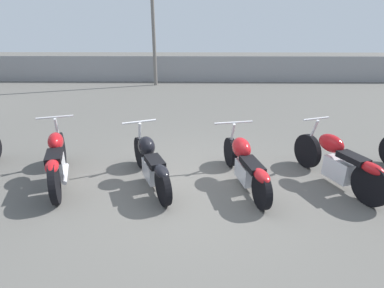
{
  "coord_description": "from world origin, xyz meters",
  "views": [
    {
      "loc": [
        0.07,
        -4.56,
        2.56
      ],
      "look_at": [
        0.0,
        0.34,
        0.65
      ],
      "focal_mm": 28.0,
      "sensor_mm": 36.0,
      "label": 1
    }
  ],
  "objects": [
    {
      "name": "motorcycle_slot_1",
      "position": [
        -2.33,
        0.12,
        0.44
      ],
      "size": [
        0.92,
        2.03,
        1.03
      ],
      "rotation": [
        0.0,
        0.0,
        0.34
      ],
      "color": "black",
      "rests_on": "ground_plane"
    },
    {
      "name": "motorcycle_slot_2",
      "position": [
        -0.7,
        0.08,
        0.41
      ],
      "size": [
        1.01,
        1.93,
        0.96
      ],
      "rotation": [
        0.0,
        0.0,
        0.41
      ],
      "color": "black",
      "rests_on": "ground_plane"
    },
    {
      "name": "motorcycle_slot_3",
      "position": [
        0.91,
        0.08,
        0.41
      ],
      "size": [
        0.79,
        2.07,
        0.93
      ],
      "rotation": [
        0.0,
        0.0,
        0.21
      ],
      "color": "black",
      "rests_on": "ground_plane"
    },
    {
      "name": "ground_plane",
      "position": [
        0.0,
        0.0,
        0.0
      ],
      "size": [
        60.0,
        60.0,
        0.0
      ],
      "primitive_type": "plane",
      "color": "#5B5954"
    },
    {
      "name": "motorcycle_slot_4",
      "position": [
        2.49,
        0.12,
        0.44
      ],
      "size": [
        0.89,
        2.0,
        1.03
      ],
      "rotation": [
        0.0,
        0.0,
        0.36
      ],
      "color": "black",
      "rests_on": "ground_plane"
    },
    {
      "name": "fence_back",
      "position": [
        0.0,
        10.7,
        0.62
      ],
      "size": [
        40.0,
        0.04,
        1.25
      ],
      "color": "gray",
      "rests_on": "ground_plane"
    }
  ]
}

